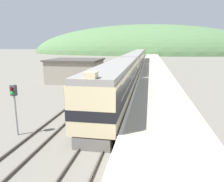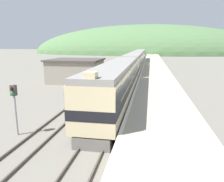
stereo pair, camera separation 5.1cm
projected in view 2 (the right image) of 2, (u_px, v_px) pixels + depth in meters
The scene contains 9 objects.
track_main at pixel (139, 66), 62.34m from camera, with size 1.52×180.00×0.16m.
track_siding at pixel (125, 65), 62.98m from camera, with size 1.52×180.00×0.16m.
platform at pixel (155, 73), 42.26m from camera, with size 5.48×140.00×1.09m.
distant_hills at pixel (146, 54), 140.82m from camera, with size 148.00×66.60×36.14m.
station_shed at pixel (76, 70), 35.74m from camera, with size 8.37×7.38×3.74m.
express_train_lead_car at pixel (117, 82), 22.15m from camera, with size 2.97×21.14×4.62m.
carriage_second at pixel (134, 63), 44.43m from camera, with size 2.96×22.92×4.26m.
carriage_third at pixel (140, 57), 67.35m from camera, with size 2.96×22.92×4.26m.
signal_post_siding at pixel (14, 99), 14.52m from camera, with size 0.36×0.42×3.54m.
Camera 2 is at (3.25, 7.15, 6.14)m, focal length 35.00 mm.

